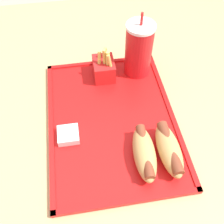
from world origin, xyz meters
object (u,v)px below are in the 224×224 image
(hot_dog_near, at_px, (144,153))
(fries_carton, at_px, (104,68))
(sauce_cup_mayo, at_px, (68,135))
(soda_cup, at_px, (139,50))
(hot_dog_far, at_px, (169,149))

(hot_dog_near, distance_m, fries_carton, 0.29)
(sauce_cup_mayo, bearing_deg, soda_cup, 133.18)
(fries_carton, bearing_deg, sauce_cup_mayo, -30.94)
(hot_dog_near, bearing_deg, sauce_cup_mayo, -117.02)
(hot_dog_far, relative_size, sauce_cup_mayo, 2.77)
(soda_cup, bearing_deg, fries_carton, -85.53)
(hot_dog_near, bearing_deg, fries_carton, -169.50)
(soda_cup, xyz_separation_m, hot_dog_near, (0.29, -0.05, -0.05))
(hot_dog_near, bearing_deg, soda_cup, 170.75)
(soda_cup, height_order, sauce_cup_mayo, soda_cup)
(hot_dog_far, distance_m, sauce_cup_mayo, 0.25)
(soda_cup, xyz_separation_m, fries_carton, (0.01, -0.10, -0.05))
(hot_dog_far, xyz_separation_m, fries_carton, (-0.28, -0.11, 0.01))
(hot_dog_far, bearing_deg, fries_carton, -158.63)
(hot_dog_far, bearing_deg, hot_dog_near, -90.00)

